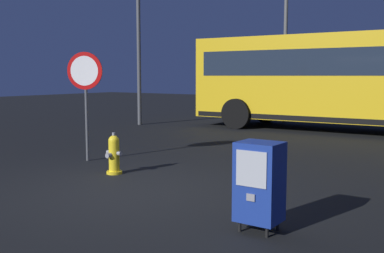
% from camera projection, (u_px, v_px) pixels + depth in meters
% --- Properties ---
extents(ground_plane, '(60.00, 60.00, 0.00)m').
position_uv_depth(ground_plane, '(131.00, 191.00, 6.96)').
color(ground_plane, black).
extents(fire_hydrant, '(0.33, 0.32, 0.75)m').
position_uv_depth(fire_hydrant, '(114.00, 154.00, 8.14)').
color(fire_hydrant, yellow).
rests_on(fire_hydrant, ground_plane).
extents(newspaper_box_primary, '(0.48, 0.42, 1.02)m').
position_uv_depth(newspaper_box_primary, '(259.00, 182.00, 5.11)').
color(newspaper_box_primary, black).
rests_on(newspaper_box_primary, ground_plane).
extents(stop_sign, '(0.71, 0.31, 2.23)m').
position_uv_depth(stop_sign, '(85.00, 83.00, 9.25)').
color(stop_sign, '#4C4F54').
rests_on(stop_sign, ground_plane).
extents(bus_near, '(10.60, 3.15, 3.00)m').
position_uv_depth(bus_near, '(362.00, 77.00, 14.00)').
color(bus_near, gold).
rests_on(bus_near, ground_plane).
extents(street_light_near_right, '(0.32, 0.32, 7.85)m').
position_uv_depth(street_light_near_right, '(286.00, 0.00, 16.66)').
color(street_light_near_right, '#4C4F54').
rests_on(street_light_near_right, ground_plane).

